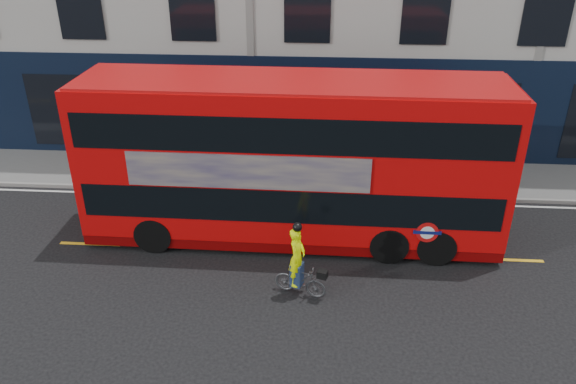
{
  "coord_description": "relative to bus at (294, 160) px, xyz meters",
  "views": [
    {
      "loc": [
        2.71,
        -11.91,
        8.84
      ],
      "look_at": [
        1.79,
        1.41,
        1.96
      ],
      "focal_mm": 35.0,
      "sensor_mm": 36.0,
      "label": 1
    }
  ],
  "objects": [
    {
      "name": "kerb",
      "position": [
        -1.87,
        2.54,
        -2.36
      ],
      "size": [
        60.0,
        0.12,
        0.13
      ],
      "primitive_type": "cube",
      "color": "gray",
      "rests_on": "ground"
    },
    {
      "name": "road_edge_line",
      "position": [
        -1.87,
        2.24,
        -2.42
      ],
      "size": [
        58.0,
        0.1,
        0.01
      ],
      "primitive_type": "cube",
      "color": "silver",
      "rests_on": "ground"
    },
    {
      "name": "ground",
      "position": [
        -1.87,
        -2.46,
        -2.43
      ],
      "size": [
        120.0,
        120.0,
        0.0
      ],
      "primitive_type": "plane",
      "color": "black",
      "rests_on": "ground"
    },
    {
      "name": "cyclist",
      "position": [
        0.32,
        -2.87,
        -1.71
      ],
      "size": [
        1.42,
        0.77,
        2.07
      ],
      "rotation": [
        0.0,
        0.0,
        -0.3
      ],
      "color": "#47484C",
      "rests_on": "ground"
    },
    {
      "name": "lane_dashes",
      "position": [
        -1.87,
        -0.96,
        -2.42
      ],
      "size": [
        58.0,
        0.12,
        0.01
      ],
      "primitive_type": null,
      "color": "yellow",
      "rests_on": "ground"
    },
    {
      "name": "pavement",
      "position": [
        -1.87,
        4.04,
        -2.37
      ],
      "size": [
        60.0,
        3.0,
        0.12
      ],
      "primitive_type": "cube",
      "color": "slate",
      "rests_on": "ground"
    },
    {
      "name": "bus",
      "position": [
        0.0,
        0.0,
        0.0
      ],
      "size": [
        11.79,
        2.84,
        4.74
      ],
      "rotation": [
        0.0,
        0.0,
        -0.01
      ],
      "color": "red",
      "rests_on": "ground"
    }
  ]
}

